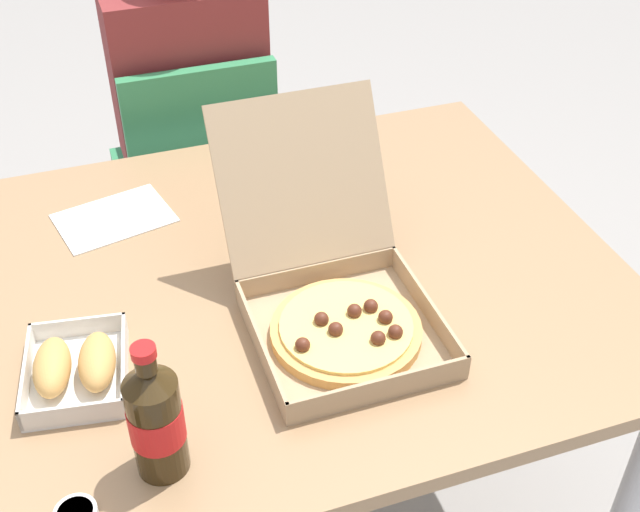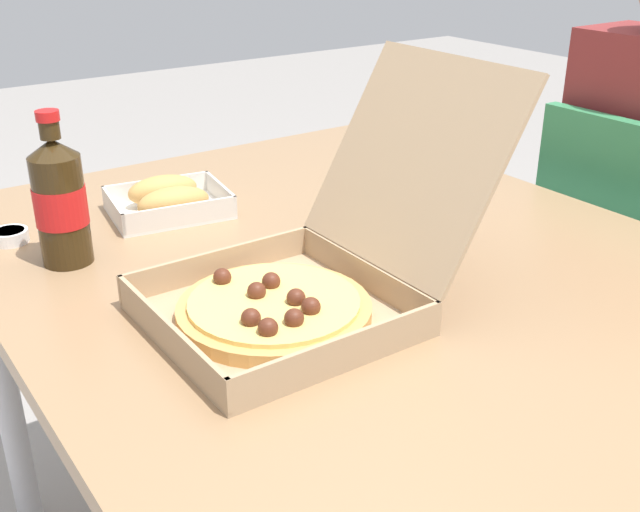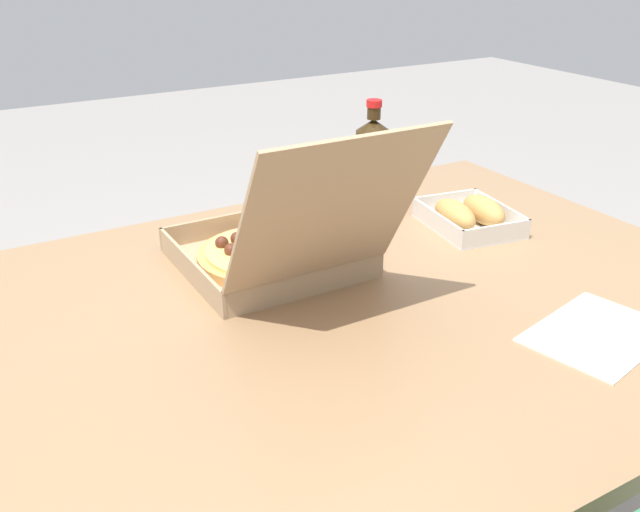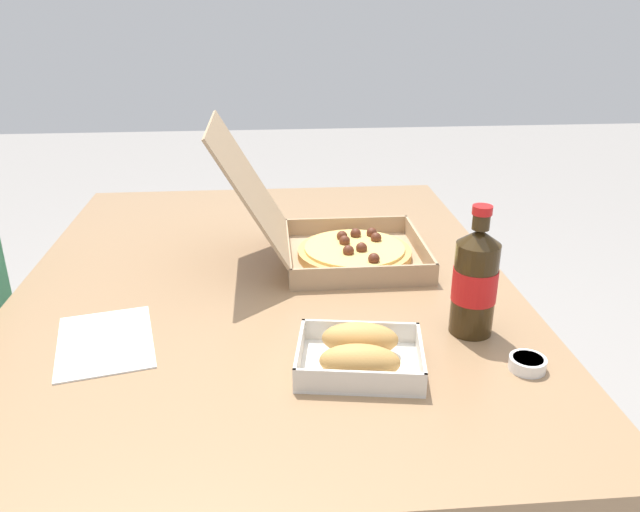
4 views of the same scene
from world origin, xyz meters
name	(u,v)px [view 4 (image 4 of 4)]	position (x,y,z in m)	size (l,w,h in m)	color
dining_table	(268,310)	(0.00, 0.00, 0.63)	(1.26, 0.97, 0.70)	#997551
pizza_box_open	(336,241)	(0.08, -0.15, 0.75)	(0.29, 0.44, 0.30)	tan
bread_side_box	(360,353)	(-0.34, -0.14, 0.73)	(0.18, 0.21, 0.06)	white
cola_bottle	(475,281)	(-0.24, -0.34, 0.80)	(0.07, 0.07, 0.22)	#33230F
paper_menu	(105,341)	(-0.23, 0.27, 0.71)	(0.21, 0.15, 0.00)	white
dipping_sauce_cup	(528,363)	(-0.36, -0.39, 0.72)	(0.06, 0.06, 0.02)	white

